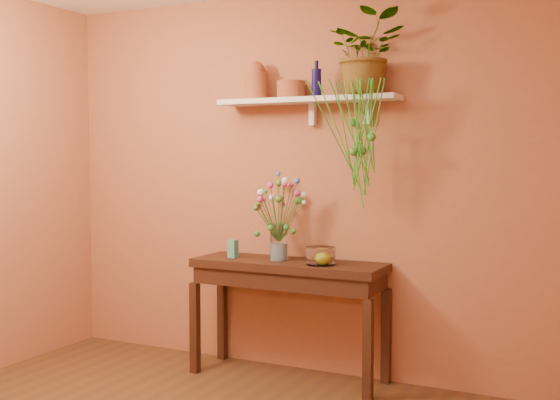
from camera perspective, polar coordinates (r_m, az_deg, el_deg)
room at (r=3.21m, az=-12.29°, el=0.24°), size 4.04×4.04×2.70m
sideboard at (r=4.81m, az=0.69°, el=-6.42°), size 1.35×0.43×0.82m
wall_shelf at (r=4.81m, az=2.38°, el=8.13°), size 1.30×0.24×0.19m
terracotta_jug at (r=5.00m, az=-1.99°, el=9.70°), size 0.21×0.21×0.27m
terracotta_pot at (r=4.89m, az=0.93°, el=9.04°), size 0.26×0.26×0.12m
blue_bottle at (r=4.76m, az=3.02°, el=9.64°), size 0.08×0.08×0.24m
spider_plant at (r=4.66m, az=7.11°, el=11.85°), size 0.60×0.56×0.54m
plant_fronds at (r=4.47m, az=6.48°, el=5.31°), size 0.47×0.34×0.83m
glass_vase at (r=4.80m, az=-0.10°, el=-3.72°), size 0.12×0.12×0.25m
bouquet at (r=4.77m, az=-0.04°, el=-0.22°), size 0.37×0.44×0.48m
glass_bowl at (r=4.62m, az=3.36°, el=-4.66°), size 0.20×0.20×0.12m
lemon at (r=4.60m, az=3.51°, el=-4.78°), size 0.09×0.09×0.09m
carton at (r=4.94m, az=-3.89°, el=-4.02°), size 0.07×0.06×0.13m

